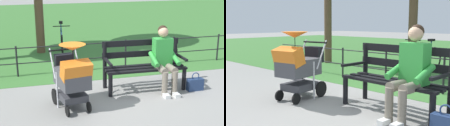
% 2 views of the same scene
% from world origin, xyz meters
% --- Properties ---
extents(ground_plane, '(60.00, 60.00, 0.00)m').
position_xyz_m(ground_plane, '(0.00, 0.00, 0.00)').
color(ground_plane, gray).
extents(park_bench, '(1.62, 0.65, 0.96)m').
position_xyz_m(park_bench, '(-0.54, -0.12, 0.53)').
color(park_bench, black).
rests_on(park_bench, ground).
extents(person_on_bench, '(0.54, 0.74, 1.28)m').
position_xyz_m(person_on_bench, '(-0.89, 0.11, 0.68)').
color(person_on_bench, slate).
rests_on(person_on_bench, ground).
extents(stroller, '(0.64, 0.95, 1.15)m').
position_xyz_m(stroller, '(0.99, 0.52, 0.59)').
color(stroller, black).
rests_on(stroller, ground).
extents(handbag, '(0.32, 0.14, 0.37)m').
position_xyz_m(handbag, '(-1.49, 0.31, 0.13)').
color(handbag, navy).
rests_on(handbag, ground).
extents(park_fence, '(8.86, 0.04, 0.70)m').
position_xyz_m(park_fence, '(-0.50, -1.52, 0.43)').
color(park_fence, black).
rests_on(park_fence, ground).
extents(bicycle, '(0.44, 1.65, 0.89)m').
position_xyz_m(bicycle, '(0.68, -3.22, 0.36)').
color(bicycle, black).
rests_on(bicycle, ground).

